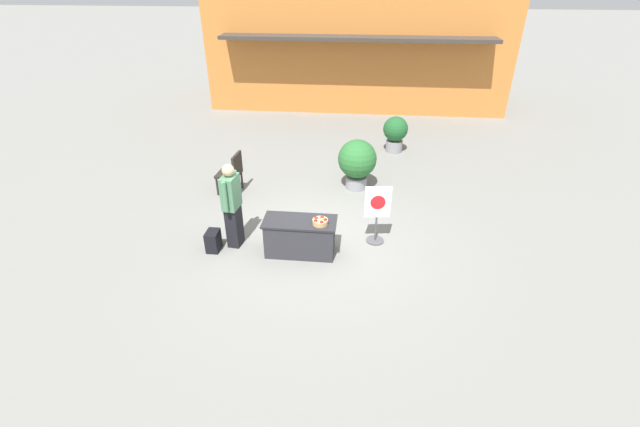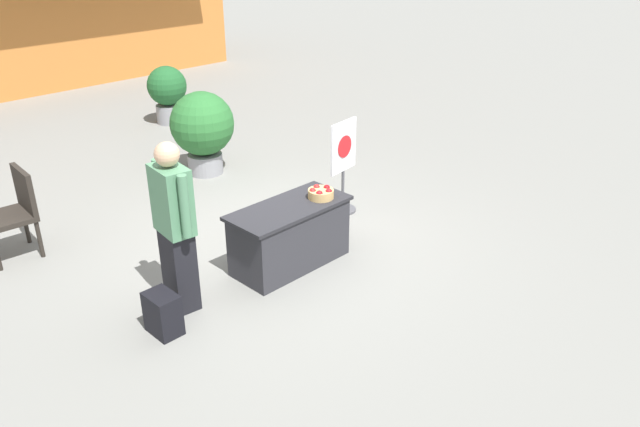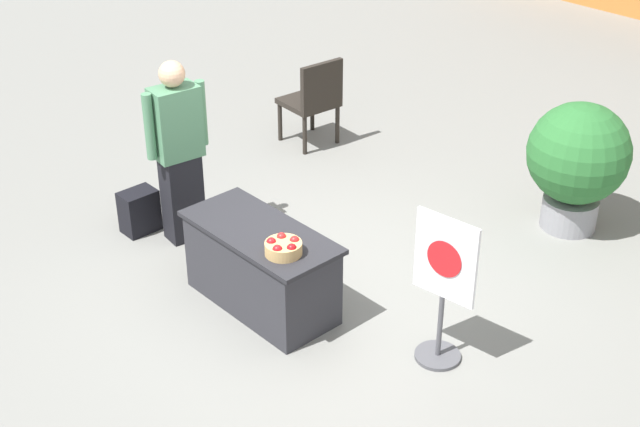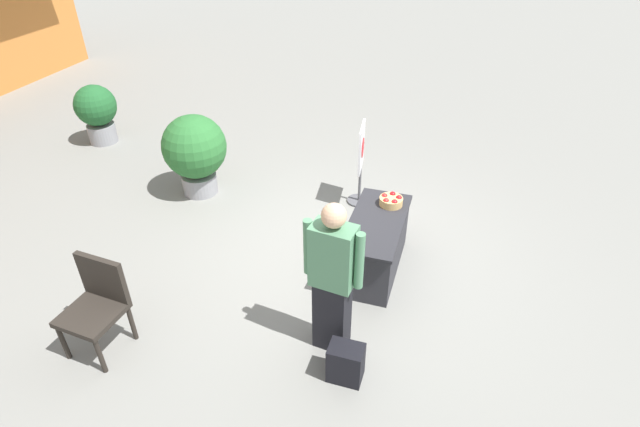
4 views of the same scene
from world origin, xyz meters
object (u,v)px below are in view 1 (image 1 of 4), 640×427
(poster_board, at_px, (377,213))
(patio_chair, at_px, (232,171))
(apple_basket, at_px, (320,221))
(person_visitor, at_px, (232,205))
(backpack, at_px, (213,241))
(potted_plant_far_left, at_px, (395,132))
(display_table, at_px, (300,236))
(potted_plant_near_left, at_px, (357,161))

(poster_board, relative_size, patio_chair, 1.22)
(apple_basket, xyz_separation_m, person_visitor, (-1.75, 0.25, 0.12))
(person_visitor, bearing_deg, apple_basket, -1.46)
(poster_board, bearing_deg, apple_basket, -66.44)
(backpack, xyz_separation_m, potted_plant_far_left, (3.81, 5.72, 0.41))
(potted_plant_far_left, bearing_deg, display_table, -110.28)
(apple_basket, xyz_separation_m, backpack, (-2.13, -0.00, -0.58))
(display_table, distance_m, poster_board, 1.60)
(apple_basket, height_order, poster_board, poster_board)
(person_visitor, relative_size, potted_plant_near_left, 1.38)
(backpack, height_order, potted_plant_near_left, potted_plant_near_left)
(potted_plant_near_left, bearing_deg, display_table, -108.51)
(display_table, distance_m, potted_plant_far_left, 6.00)
(poster_board, bearing_deg, patio_chair, -125.57)
(display_table, bearing_deg, potted_plant_near_left, 71.49)
(backpack, relative_size, potted_plant_far_left, 0.39)
(display_table, relative_size, patio_chair, 1.37)
(display_table, distance_m, potted_plant_near_left, 3.18)
(person_visitor, distance_m, potted_plant_near_left, 3.69)
(display_table, relative_size, apple_basket, 4.83)
(apple_basket, xyz_separation_m, potted_plant_near_left, (0.60, 3.09, -0.05))
(backpack, xyz_separation_m, patio_chair, (-0.30, 2.52, 0.37))
(person_visitor, xyz_separation_m, patio_chair, (-0.68, 2.27, -0.32))
(person_visitor, bearing_deg, display_table, 0.00)
(apple_basket, relative_size, poster_board, 0.23)
(display_table, bearing_deg, patio_chair, 129.88)
(backpack, distance_m, patio_chair, 2.57)
(poster_board, bearing_deg, backpack, -85.95)
(apple_basket, bearing_deg, potted_plant_far_left, 73.66)
(backpack, bearing_deg, display_table, 3.19)
(person_visitor, relative_size, poster_board, 1.40)
(apple_basket, xyz_separation_m, patio_chair, (-2.43, 2.52, -0.21))
(person_visitor, relative_size, patio_chair, 1.71)
(display_table, xyz_separation_m, potted_plant_far_left, (2.08, 5.62, 0.25))
(potted_plant_far_left, height_order, potted_plant_near_left, potted_plant_near_left)
(apple_basket, distance_m, person_visitor, 1.77)
(poster_board, bearing_deg, potted_plant_near_left, -176.53)
(display_table, distance_m, patio_chair, 3.17)
(display_table, bearing_deg, potted_plant_far_left, 69.72)
(apple_basket, relative_size, person_visitor, 0.17)
(person_visitor, bearing_deg, potted_plant_far_left, 64.57)
(display_table, relative_size, person_visitor, 0.80)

